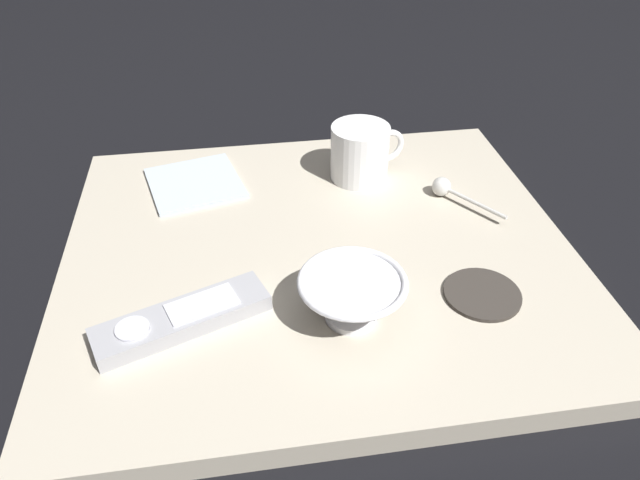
{
  "coord_description": "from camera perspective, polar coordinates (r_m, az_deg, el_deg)",
  "views": [
    {
      "loc": [
        0.09,
        0.61,
        0.51
      ],
      "look_at": [
        0.0,
        0.01,
        0.05
      ],
      "focal_mm": 33.14,
      "sensor_mm": 36.0,
      "label": 1
    }
  ],
  "objects": [
    {
      "name": "ground_plane",
      "position": [
        0.8,
        -0.11,
        -2.32
      ],
      "size": [
        6.0,
        6.0,
        0.0
      ],
      "primitive_type": "plane",
      "color": "black"
    },
    {
      "name": "table",
      "position": [
        0.79,
        -0.11,
        -1.46
      ],
      "size": [
        0.66,
        0.58,
        0.03
      ],
      "color": "#B7AD99",
      "rests_on": "ground"
    },
    {
      "name": "cereal_bowl",
      "position": [
        0.66,
        3.11,
        -5.39
      ],
      "size": [
        0.12,
        0.12,
        0.06
      ],
      "color": "silver",
      "rests_on": "table"
    },
    {
      "name": "coffee_mug",
      "position": [
        0.9,
        3.96,
        8.44
      ],
      "size": [
        0.12,
        0.09,
        0.08
      ],
      "color": "white",
      "rests_on": "table"
    },
    {
      "name": "teaspoon",
      "position": [
        0.89,
        12.06,
        4.88
      ],
      "size": [
        0.08,
        0.11,
        0.03
      ],
      "color": "silver",
      "rests_on": "table"
    },
    {
      "name": "tv_remote_near",
      "position": [
        0.68,
        -13.17,
        -7.38
      ],
      "size": [
        0.2,
        0.12,
        0.02
      ],
      "color": "#9E9EA3",
      "rests_on": "table"
    },
    {
      "name": "folded_napkin",
      "position": [
        0.92,
        -11.98,
        5.41
      ],
      "size": [
        0.16,
        0.16,
        0.01
      ],
      "color": "#B2BCC6",
      "rests_on": "table"
    },
    {
      "name": "drink_coaster",
      "position": [
        0.73,
        15.4,
        -5.06
      ],
      "size": [
        0.09,
        0.09,
        0.01
      ],
      "color": "#332D28",
      "rests_on": "table"
    }
  ]
}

